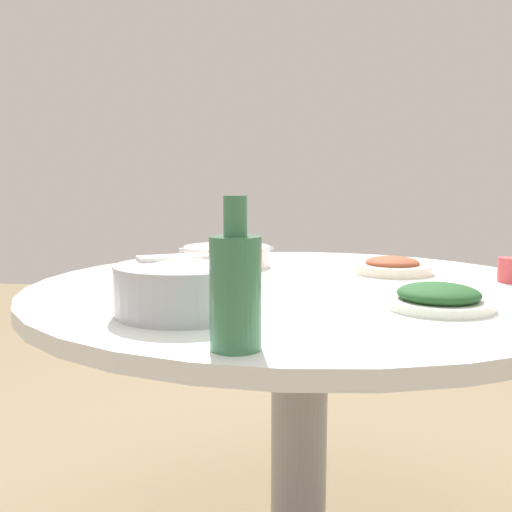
% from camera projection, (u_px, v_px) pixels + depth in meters
% --- Properties ---
extents(round_dining_table, '(1.32, 1.32, 0.76)m').
position_uv_depth(round_dining_table, '(300.00, 337.00, 1.43)').
color(round_dining_table, '#99999E').
rests_on(round_dining_table, ground).
extents(rice_bowl, '(0.27, 0.27, 0.10)m').
position_uv_depth(rice_bowl, '(186.00, 287.00, 1.09)').
color(rice_bowl, '#B2B5BA').
rests_on(rice_bowl, round_dining_table).
extents(soup_bowl, '(0.26, 0.27, 0.06)m').
position_uv_depth(soup_bowl, '(227.00, 257.00, 1.71)').
color(soup_bowl, white).
rests_on(soup_bowl, round_dining_table).
extents(dish_greens, '(0.21, 0.21, 0.05)m').
position_uv_depth(dish_greens, '(438.00, 298.00, 1.13)').
color(dish_greens, white).
rests_on(dish_greens, round_dining_table).
extents(dish_stirfry, '(0.22, 0.22, 0.05)m').
position_uv_depth(dish_stirfry, '(392.00, 266.00, 1.58)').
color(dish_stirfry, '#EEE4CC').
rests_on(dish_stirfry, round_dining_table).
extents(dish_eggplant, '(0.22, 0.22, 0.05)m').
position_uv_depth(dish_eggplant, '(164.00, 277.00, 1.41)').
color(dish_eggplant, silver).
rests_on(dish_eggplant, round_dining_table).
extents(green_bottle, '(0.08, 0.08, 0.23)m').
position_uv_depth(green_bottle, '(236.00, 288.00, 0.84)').
color(green_bottle, '#3B7750').
rests_on(green_bottle, round_dining_table).
extents(tea_cup_near, '(0.07, 0.07, 0.06)m').
position_uv_depth(tea_cup_near, '(511.00, 270.00, 1.43)').
color(tea_cup_near, '#CE4446').
rests_on(tea_cup_near, round_dining_table).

